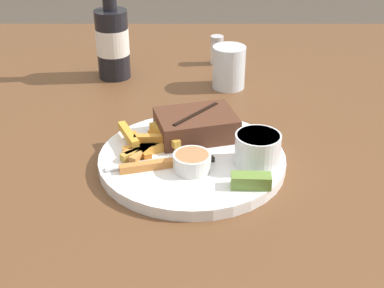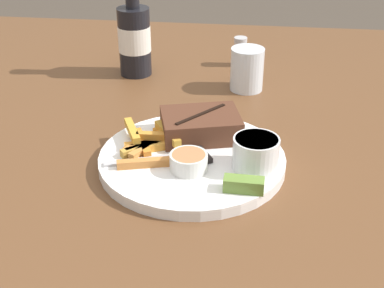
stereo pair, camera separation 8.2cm
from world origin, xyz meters
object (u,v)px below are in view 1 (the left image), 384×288
at_px(drinking_glass, 229,67).
at_px(beer_bottle, 113,39).
at_px(dinner_plate, 192,160).
at_px(knife_utensil, 189,142).
at_px(steak_portion, 196,125).
at_px(dipping_sauce_cup, 192,161).
at_px(pickle_spear, 251,181).
at_px(coleslaw_cup, 258,148).
at_px(salt_shaker, 218,50).
at_px(fork_utensil, 144,163).

bearing_deg(drinking_glass, beer_bottle, 167.08).
distance_m(dinner_plate, knife_utensil, 0.04).
height_order(dinner_plate, drinking_glass, drinking_glass).
distance_m(steak_portion, beer_bottle, 0.35).
height_order(dinner_plate, dipping_sauce_cup, dipping_sauce_cup).
bearing_deg(pickle_spear, drinking_glass, 91.17).
bearing_deg(coleslaw_cup, salt_shaker, 95.10).
bearing_deg(dinner_plate, knife_utensil, 97.43).
bearing_deg(steak_portion, dinner_plate, -95.99).
xyz_separation_m(dipping_sauce_cup, beer_bottle, (-0.17, 0.41, 0.05)).
bearing_deg(salt_shaker, steak_portion, -97.46).
xyz_separation_m(steak_portion, fork_utensil, (-0.08, -0.09, -0.02)).
height_order(steak_portion, dipping_sauce_cup, steak_portion).
xyz_separation_m(steak_portion, pickle_spear, (0.08, -0.15, -0.01)).
distance_m(steak_portion, knife_utensil, 0.03).
height_order(dipping_sauce_cup, knife_utensil, dipping_sauce_cup).
distance_m(coleslaw_cup, salt_shaker, 0.47).
height_order(coleslaw_cup, beer_bottle, beer_bottle).
xyz_separation_m(fork_utensil, beer_bottle, (-0.09, 0.39, 0.06)).
relative_size(dinner_plate, beer_bottle, 1.25).
height_order(dipping_sauce_cup, fork_utensil, dipping_sauce_cup).
height_order(steak_portion, salt_shaker, salt_shaker).
bearing_deg(steak_portion, fork_utensil, -131.18).
xyz_separation_m(coleslaw_cup, beer_bottle, (-0.26, 0.39, 0.04)).
xyz_separation_m(coleslaw_cup, salt_shaker, (-0.04, 0.47, -0.01)).
bearing_deg(coleslaw_cup, steak_portion, 135.28).
bearing_deg(knife_utensil, pickle_spear, -174.73).
bearing_deg(drinking_glass, steak_portion, -105.65).
xyz_separation_m(dinner_plate, salt_shaker, (0.06, 0.44, 0.02)).
xyz_separation_m(pickle_spear, salt_shaker, (-0.03, 0.53, 0.00)).
bearing_deg(fork_utensil, salt_shaker, 54.88).
distance_m(pickle_spear, beer_bottle, 0.52).
relative_size(dipping_sauce_cup, beer_bottle, 0.24).
relative_size(steak_portion, fork_utensil, 1.12).
bearing_deg(dinner_plate, beer_bottle, 114.64).
bearing_deg(drinking_glass, coleslaw_cup, -86.08).
bearing_deg(steak_portion, beer_bottle, 120.09).
distance_m(dinner_plate, coleslaw_cup, 0.11).
relative_size(steak_portion, salt_shaker, 2.24).
height_order(dipping_sauce_cup, salt_shaker, salt_shaker).
relative_size(coleslaw_cup, drinking_glass, 0.79).
height_order(steak_portion, fork_utensil, steak_portion).
distance_m(dinner_plate, drinking_glass, 0.32).
height_order(dipping_sauce_cup, drinking_glass, drinking_glass).
bearing_deg(drinking_glass, dinner_plate, -103.70).
relative_size(knife_utensil, beer_bottle, 0.65).
distance_m(dinner_plate, pickle_spear, 0.12).
relative_size(coleslaw_cup, knife_utensil, 0.46).
xyz_separation_m(pickle_spear, drinking_glass, (-0.01, 0.40, 0.02)).
bearing_deg(dipping_sauce_cup, steak_portion, 86.13).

